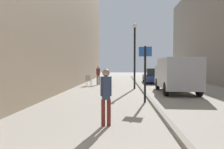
{
  "coord_description": "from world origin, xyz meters",
  "views": [
    {
      "loc": [
        0.27,
        -1.13,
        1.69
      ],
      "look_at": [
        -0.5,
        12.86,
        1.1
      ],
      "focal_mm": 32.75,
      "sensor_mm": 36.0,
      "label": 1
    }
  ],
  "objects_px": {
    "pedestrian_main_foreground": "(98,74)",
    "delivery_van": "(176,74)",
    "lamp_post": "(135,52)",
    "cafe_chair_near_window": "(88,79)",
    "pedestrian_mid_block": "(106,93)",
    "parked_car": "(153,76)",
    "street_sign_post": "(145,69)"
  },
  "relations": [
    {
      "from": "delivery_van",
      "to": "cafe_chair_near_window",
      "type": "bearing_deg",
      "value": 148.5
    },
    {
      "from": "pedestrian_main_foreground",
      "to": "cafe_chair_near_window",
      "type": "height_order",
      "value": "pedestrian_main_foreground"
    },
    {
      "from": "pedestrian_main_foreground",
      "to": "parked_car",
      "type": "bearing_deg",
      "value": 17.13
    },
    {
      "from": "parked_car",
      "to": "delivery_van",
      "type": "bearing_deg",
      "value": -86.73
    },
    {
      "from": "lamp_post",
      "to": "cafe_chair_near_window",
      "type": "height_order",
      "value": "lamp_post"
    },
    {
      "from": "pedestrian_main_foreground",
      "to": "parked_car",
      "type": "height_order",
      "value": "pedestrian_main_foreground"
    },
    {
      "from": "pedestrian_mid_block",
      "to": "delivery_van",
      "type": "bearing_deg",
      "value": -132.47
    },
    {
      "from": "pedestrian_main_foreground",
      "to": "delivery_van",
      "type": "distance_m",
      "value": 7.54
    },
    {
      "from": "parked_car",
      "to": "street_sign_post",
      "type": "relative_size",
      "value": 1.62
    },
    {
      "from": "lamp_post",
      "to": "cafe_chair_near_window",
      "type": "xyz_separation_m",
      "value": [
        -3.79,
        2.05,
        -2.18
      ]
    },
    {
      "from": "pedestrian_mid_block",
      "to": "lamp_post",
      "type": "height_order",
      "value": "lamp_post"
    },
    {
      "from": "parked_car",
      "to": "cafe_chair_near_window",
      "type": "distance_m",
      "value": 6.83
    },
    {
      "from": "parked_car",
      "to": "cafe_chair_near_window",
      "type": "height_order",
      "value": "parked_car"
    },
    {
      "from": "cafe_chair_near_window",
      "to": "pedestrian_mid_block",
      "type": "bearing_deg",
      "value": -67.95
    },
    {
      "from": "pedestrian_main_foreground",
      "to": "lamp_post",
      "type": "height_order",
      "value": "lamp_post"
    },
    {
      "from": "delivery_van",
      "to": "lamp_post",
      "type": "bearing_deg",
      "value": 142.57
    },
    {
      "from": "street_sign_post",
      "to": "delivery_van",
      "type": "bearing_deg",
      "value": -106.69
    },
    {
      "from": "lamp_post",
      "to": "cafe_chair_near_window",
      "type": "bearing_deg",
      "value": 151.58
    },
    {
      "from": "delivery_van",
      "to": "lamp_post",
      "type": "height_order",
      "value": "lamp_post"
    },
    {
      "from": "lamp_post",
      "to": "pedestrian_mid_block",
      "type": "bearing_deg",
      "value": -97.93
    },
    {
      "from": "pedestrian_main_foreground",
      "to": "delivery_van",
      "type": "height_order",
      "value": "delivery_van"
    },
    {
      "from": "delivery_van",
      "to": "cafe_chair_near_window",
      "type": "relative_size",
      "value": 5.23
    },
    {
      "from": "pedestrian_mid_block",
      "to": "delivery_van",
      "type": "distance_m",
      "value": 8.35
    },
    {
      "from": "pedestrian_mid_block",
      "to": "street_sign_post",
      "type": "distance_m",
      "value": 4.12
    },
    {
      "from": "lamp_post",
      "to": "cafe_chair_near_window",
      "type": "distance_m",
      "value": 4.83
    },
    {
      "from": "street_sign_post",
      "to": "pedestrian_mid_block",
      "type": "bearing_deg",
      "value": 84.6
    },
    {
      "from": "delivery_van",
      "to": "pedestrian_main_foreground",
      "type": "bearing_deg",
      "value": 139.06
    },
    {
      "from": "street_sign_post",
      "to": "cafe_chair_near_window",
      "type": "xyz_separation_m",
      "value": [
        -3.97,
        7.69,
        -1.0
      ]
    },
    {
      "from": "cafe_chair_near_window",
      "to": "lamp_post",
      "type": "bearing_deg",
      "value": -18.57
    },
    {
      "from": "parked_car",
      "to": "lamp_post",
      "type": "relative_size",
      "value": 0.89
    },
    {
      "from": "pedestrian_mid_block",
      "to": "pedestrian_main_foreground",
      "type": "bearing_deg",
      "value": -97.23
    },
    {
      "from": "pedestrian_mid_block",
      "to": "parked_car",
      "type": "xyz_separation_m",
      "value": [
        3.47,
        14.83,
        -0.21
      ]
    }
  ]
}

